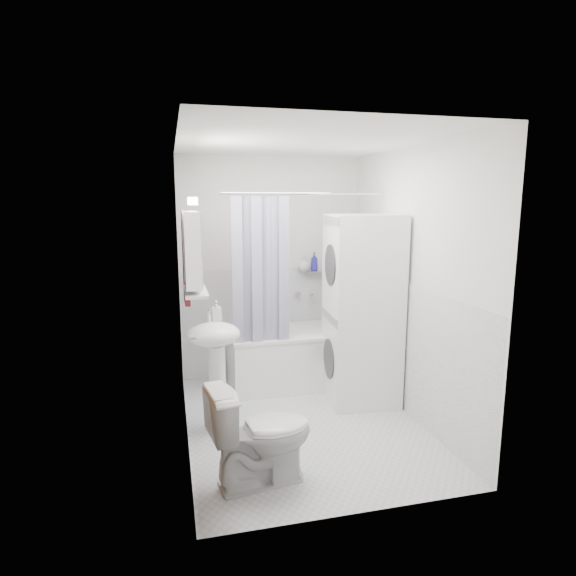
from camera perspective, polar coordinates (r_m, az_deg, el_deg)
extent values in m
plane|color=silver|center=(4.42, 1.77, -15.60)|extent=(2.60, 2.60, 0.00)
plane|color=silver|center=(5.29, -1.95, 2.35)|extent=(2.00, 0.00, 2.00)
plane|color=silver|center=(2.85, 8.97, -4.74)|extent=(2.00, 0.00, 2.00)
plane|color=silver|center=(3.90, -12.43, -0.76)|extent=(0.00, 2.60, 2.60)
plane|color=silver|center=(4.42, 14.44, 0.44)|extent=(0.00, 2.60, 2.60)
plane|color=white|center=(4.01, 1.96, 17.00)|extent=(2.60, 2.60, 0.00)
plane|color=white|center=(5.40, -1.88, -3.99)|extent=(1.98, 0.00, 1.98)
plane|color=white|center=(4.06, -11.93, -9.10)|extent=(0.00, 2.58, 2.58)
plane|color=white|center=(4.55, 13.97, -7.03)|extent=(0.00, 2.58, 2.58)
plane|color=brown|center=(3.10, -11.46, -7.44)|extent=(0.00, 2.00, 2.00)
cylinder|color=silver|center=(3.41, -11.20, -5.75)|extent=(0.04, 0.04, 0.04)
cube|color=white|center=(5.20, 1.59, -8.24)|extent=(1.52, 0.71, 0.56)
cube|color=white|center=(5.11, 1.61, -5.13)|extent=(1.54, 0.73, 0.03)
cube|color=silver|center=(5.15, 1.60, -6.36)|extent=(1.34, 0.53, 0.20)
cylinder|color=silver|center=(5.40, 2.74, -0.65)|extent=(0.04, 0.12, 0.04)
cylinder|color=silver|center=(4.64, 2.72, 11.13)|extent=(1.72, 0.02, 0.02)
cube|color=#131545|center=(4.54, -5.98, 1.61)|extent=(0.10, 0.02, 1.45)
cube|color=#131545|center=(4.55, -4.86, 1.65)|extent=(0.10, 0.02, 1.45)
cube|color=#131545|center=(4.57, -3.74, 1.69)|extent=(0.10, 0.02, 1.45)
cube|color=#131545|center=(4.58, -2.63, 1.74)|extent=(0.10, 0.02, 1.45)
cube|color=#131545|center=(4.60, -1.53, 1.78)|extent=(0.10, 0.02, 1.45)
cube|color=#131545|center=(4.62, -0.44, 1.82)|extent=(0.10, 0.02, 1.45)
ellipsoid|color=white|center=(4.01, -8.81, -5.46)|extent=(0.44, 0.37, 0.20)
cylinder|color=white|center=(4.17, -8.35, -11.74)|extent=(0.14, 0.14, 0.75)
cylinder|color=silver|center=(4.12, -9.31, -3.35)|extent=(0.03, 0.03, 0.14)
cylinder|color=silver|center=(4.07, -9.29, -2.66)|extent=(0.02, 0.10, 0.02)
cube|color=white|center=(3.95, -11.36, 4.55)|extent=(0.12, 0.50, 0.60)
cube|color=white|center=(3.96, -10.42, 4.59)|extent=(0.01, 0.47, 0.57)
cube|color=#FFEABF|center=(3.93, -11.27, 10.08)|extent=(0.06, 0.45, 0.06)
cube|color=silver|center=(4.00, -10.90, -0.43)|extent=(0.18, 0.54, 0.02)
cube|color=silver|center=(5.36, 3.30, 1.91)|extent=(0.22, 0.06, 0.02)
cube|color=maroon|center=(4.61, -12.05, 3.51)|extent=(0.05, 0.36, 0.86)
cube|color=maroon|center=(4.58, -11.86, 8.49)|extent=(0.03, 0.32, 0.08)
cylinder|color=silver|center=(4.58, -12.38, 8.97)|extent=(0.02, 0.04, 0.02)
cube|color=white|center=(4.77, 8.60, -7.88)|extent=(0.69, 0.69, 0.90)
cylinder|color=#2D2D33|center=(4.67, 4.88, -8.34)|extent=(0.05, 0.38, 0.38)
cube|color=gray|center=(4.55, 4.97, -3.49)|extent=(0.06, 0.58, 0.08)
cube|color=white|center=(4.57, 8.91, 2.95)|extent=(0.69, 0.69, 0.90)
cylinder|color=#2D2D33|center=(4.46, 5.05, 2.73)|extent=(0.05, 0.38, 0.38)
cube|color=gray|center=(4.43, 5.15, 7.96)|extent=(0.06, 0.58, 0.08)
imported|color=white|center=(3.45, -3.24, -16.94)|extent=(0.78, 0.51, 0.71)
imported|color=gray|center=(4.21, -8.45, -3.30)|extent=(0.08, 0.17, 0.08)
imported|color=gray|center=(3.85, -10.80, -0.13)|extent=(0.07, 0.18, 0.07)
imported|color=gray|center=(4.11, -11.02, 0.74)|extent=(0.10, 0.09, 0.10)
imported|color=gray|center=(5.31, 1.88, 2.67)|extent=(0.13, 0.17, 0.13)
imported|color=#2E269B|center=(5.35, 3.12, 2.44)|extent=(0.08, 0.21, 0.08)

